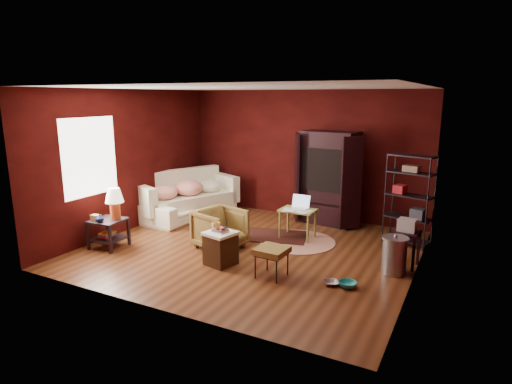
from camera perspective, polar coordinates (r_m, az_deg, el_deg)
room at (r=7.33m, az=-1.05°, el=2.78°), size 5.54×5.04×2.84m
sofa at (r=9.71m, az=-9.16°, el=-0.77°), size 0.73×2.24×0.87m
armchair at (r=7.66m, az=-4.82°, el=-4.65°), size 0.88×0.91×0.78m
pet_bowl_steel at (r=6.37m, az=10.01°, el=-11.18°), size 0.22×0.14×0.22m
pet_bowl_turquoise at (r=6.33m, az=12.15°, el=-11.23°), size 0.27×0.18×0.26m
vase at (r=7.92m, az=-20.12°, el=-3.32°), size 0.16×0.17×0.14m
mug at (r=6.80m, az=-5.36°, el=-4.38°), size 0.16×0.15×0.14m
side_table at (r=8.03m, az=-18.73°, el=-2.56°), size 0.59×0.59×1.08m
sofa_cushions at (r=9.74m, az=-9.33°, el=-0.55°), size 1.71×2.42×0.95m
hamper at (r=6.95m, az=-4.75°, el=-7.39°), size 0.54×0.54×0.63m
footstool at (r=6.43m, az=2.12°, el=-7.96°), size 0.48×0.48×0.46m
rug_round at (r=8.09m, az=5.53°, el=-6.57°), size 1.43×1.43×0.01m
rug_oriental at (r=8.34m, az=2.33°, el=-5.84°), size 1.44×1.14×0.01m
laptop_desk at (r=8.17m, az=5.62°, el=-2.71°), size 0.67×0.53×0.81m
tv_armoire at (r=9.11m, az=9.62°, el=2.09°), size 1.53×0.93×1.96m
wire_shelving at (r=8.15m, az=19.85°, el=-0.52°), size 0.87×0.55×1.66m
small_stand at (r=7.18m, az=19.45°, el=-4.93°), size 0.43×0.43×0.78m
trash_can at (r=6.92m, az=17.96°, el=-8.00°), size 0.52×0.52×0.63m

